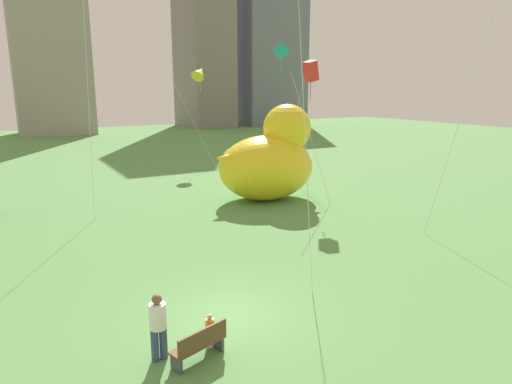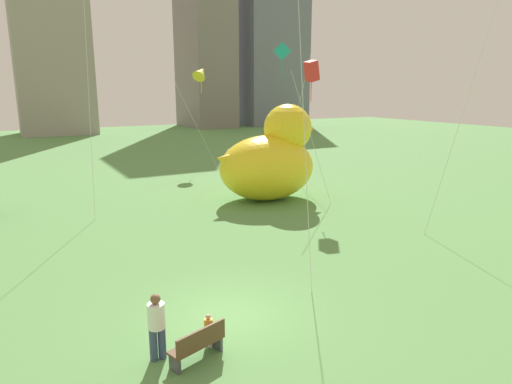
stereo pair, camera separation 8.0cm
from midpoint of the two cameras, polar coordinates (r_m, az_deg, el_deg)
ground_plane at (r=13.71m, az=-3.69°, el=-15.27°), size 140.00×140.00×0.00m
park_bench at (r=11.58m, az=-7.28°, el=-18.40°), size 1.53×0.87×0.90m
person_adult at (r=11.58m, az=-12.40°, el=-15.90°), size 0.42×0.42×1.71m
person_child at (r=12.05m, az=-6.02°, el=-16.80°), size 0.23×0.23×0.93m
giant_inflatable_duck at (r=26.77m, az=1.69°, el=4.10°), size 6.74×4.33×5.59m
city_skyline at (r=73.44m, az=-19.82°, el=18.28°), size 80.74×18.45×35.72m
kite_yellow at (r=39.40m, az=-7.14°, el=14.66°), size 3.73×3.69×8.54m
kite_teal at (r=34.00m, az=3.26°, el=16.65°), size 2.17×2.94×9.71m
kite_red at (r=26.69m, az=6.83°, el=14.80°), size 2.11×2.04×8.07m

